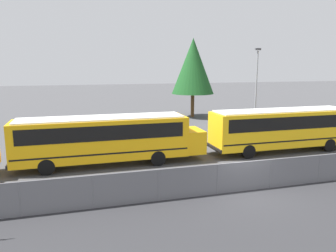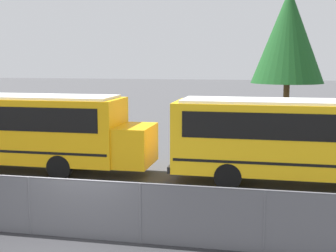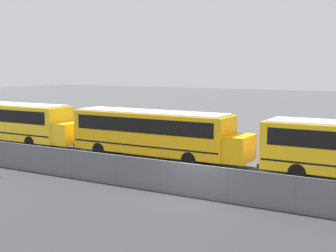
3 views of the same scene
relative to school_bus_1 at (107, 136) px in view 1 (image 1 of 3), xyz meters
name	(u,v)px [view 1 (image 1 of 3)]	position (x,y,z in m)	size (l,w,h in m)	color
ground_plane	(244,191)	(6.43, -6.70, -1.91)	(200.00, 200.00, 0.00)	#424244
fence	(245,176)	(6.43, -6.70, -1.09)	(64.96, 0.07, 1.60)	#9EA0A5
school_bus_1	(107,136)	(0.00, 0.00, 0.00)	(12.56, 2.58, 3.22)	#EDA80F
school_bus_2	(285,126)	(13.47, -0.12, 0.00)	(12.56, 2.58, 3.22)	yellow
light_pole	(256,85)	(16.44, 9.23, 2.59)	(0.60, 0.24, 8.23)	gray
tree_1	(193,66)	(12.50, 17.66, 4.48)	(5.26, 5.26, 9.82)	#51381E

